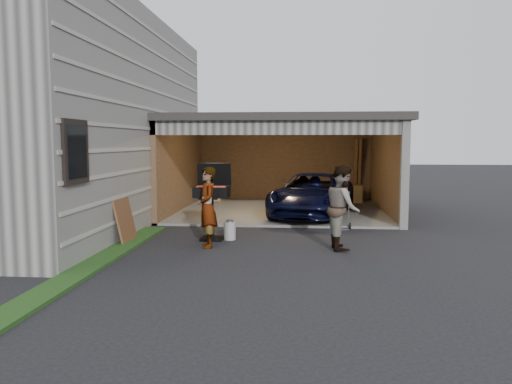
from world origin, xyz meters
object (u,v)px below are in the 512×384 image
bbq_grill (212,195)px  propane_tank (230,231)px  woman (207,207)px  hand_truck (343,222)px  minivan (313,197)px  plywood_panel (125,221)px  man (343,207)px

bbq_grill → propane_tank: bbq_grill is taller
propane_tank → woman: bearing=-112.4°
hand_truck → propane_tank: bearing=-139.6°
minivan → plywood_panel: (-4.09, -4.07, -0.12)m
woman → propane_tank: (0.34, 0.83, -0.63)m
man → hand_truck: 2.45m
man → hand_truck: size_ratio=1.80×
hand_truck → minivan: bearing=119.6°
woman → plywood_panel: size_ratio=1.70×
minivan → man: bearing=-72.0°
bbq_grill → hand_truck: bbq_grill is taller
bbq_grill → propane_tank: 0.89m
propane_tank → hand_truck: (2.62, 1.61, -0.02)m
minivan → man: man is taller
man → woman: bearing=87.2°
hand_truck → plywood_panel: bearing=-146.9°
woman → man: man is taller
propane_tank → man: bearing=-17.0°
plywood_panel → minivan: bearing=44.8°
plywood_panel → hand_truck: plywood_panel is taller
plywood_panel → man: bearing=-2.3°
woman → man: size_ratio=0.98×
woman → propane_tank: woman is taller
propane_tank → hand_truck: hand_truck is taller
minivan → plywood_panel: size_ratio=4.41×
hand_truck → man: bearing=-86.3°
man → hand_truck: man is taller
minivan → man: (0.51, -4.25, 0.25)m
woman → propane_tank: bearing=137.9°
minivan → woman: 4.89m
bbq_grill → man: bearing=-14.4°
woman → plywood_panel: (-1.85, 0.27, -0.35)m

